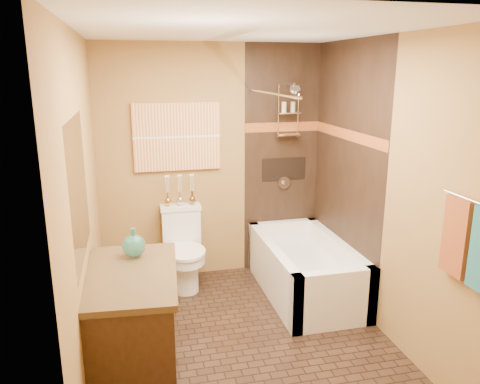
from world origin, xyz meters
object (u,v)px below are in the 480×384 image
object	(u,v)px
toilet	(184,248)
vanity	(132,332)
sunset_painting	(177,137)
bathtub	(305,273)

from	to	relation	value
toilet	vanity	distance (m)	1.66
toilet	vanity	bearing A→B (deg)	-108.73
sunset_painting	bathtub	distance (m)	1.92
bathtub	toilet	distance (m)	1.27
sunset_painting	toilet	world-z (taller)	sunset_painting
toilet	vanity	xyz separation A→B (m)	(-0.55, -1.57, 0.03)
vanity	bathtub	bearing A→B (deg)	37.72
vanity	sunset_painting	bearing A→B (deg)	78.11
toilet	sunset_painting	bearing A→B (deg)	90.60
toilet	bathtub	bearing A→B (deg)	-20.46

